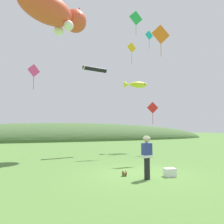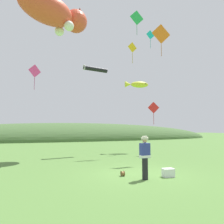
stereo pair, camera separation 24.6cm
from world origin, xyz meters
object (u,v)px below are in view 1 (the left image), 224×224
kite_spool (124,173)px  kite_diamond_red (153,108)px  picnic_cooler (170,172)px  kite_fish_windsock (136,85)px  kite_diamond_pink (34,71)px  kite_giant_cat (53,12)px  kite_diamond_gold (132,48)px  kite_diamond_teal (149,35)px  kite_diamond_green (136,18)px  festival_attendant (147,156)px  kite_tube_streamer (94,69)px  kite_diamond_orange (161,35)px

kite_spool → kite_diamond_red: size_ratio=0.12×
picnic_cooler → kite_fish_windsock: (2.77, 8.95, 5.91)m
kite_fish_windsock → kite_diamond_pink: (-8.76, -1.30, 0.12)m
kite_giant_cat → kite_diamond_gold: kite_giant_cat is taller
kite_giant_cat → picnic_cooler: bearing=-54.1°
kite_diamond_teal → picnic_cooler: bearing=-115.4°
kite_giant_cat → kite_diamond_green: size_ratio=3.01×
festival_attendant → kite_diamond_teal: (5.54, 9.30, 10.23)m
kite_tube_streamer → kite_spool: bearing=-93.6°
kite_diamond_pink → picnic_cooler: bearing=-51.9°
festival_attendant → kite_giant_cat: (-3.62, 6.68, 9.33)m
kite_giant_cat → kite_diamond_gold: 6.42m
kite_fish_windsock → kite_diamond_teal: size_ratio=1.20×
picnic_cooler → kite_diamond_teal: (4.38, 9.22, 11.00)m
kite_spool → kite_diamond_gold: 10.98m
kite_diamond_teal → festival_attendant: bearing=-120.8°
kite_diamond_red → kite_diamond_pink: (-9.18, 0.91, 2.49)m
kite_diamond_green → kite_diamond_pink: bearing=-180.0°
picnic_cooler → kite_diamond_red: 8.25m
kite_diamond_green → kite_diamond_orange: kite_diamond_green is taller
kite_fish_windsock → kite_diamond_green: size_ratio=1.00×
kite_fish_windsock → kite_diamond_red: (0.42, -2.21, -2.37)m
kite_spool → kite_diamond_red: (5.01, 5.99, 3.61)m
kite_spool → kite_fish_windsock: (4.59, 8.20, 5.98)m
kite_diamond_red → kite_diamond_pink: bearing=174.4°
kite_diamond_teal → kite_tube_streamer: bearing=-170.7°
picnic_cooler → kite_diamond_green: size_ratio=0.23×
festival_attendant → kite_diamond_green: 13.66m
kite_fish_windsock → kite_tube_streamer: (-4.11, -0.66, 0.88)m
kite_spool → kite_tube_streamer: (0.48, 7.54, 6.86)m
kite_diamond_orange → kite_diamond_pink: kite_diamond_orange is taller
festival_attendant → kite_fish_windsock: size_ratio=0.79×
kite_diamond_red → kite_diamond_orange: kite_diamond_orange is taller
kite_diamond_teal → kite_diamond_red: kite_diamond_teal is taller
kite_diamond_teal → kite_diamond_green: size_ratio=0.83×
kite_giant_cat → kite_diamond_orange: bearing=-18.3°
kite_diamond_pink → kite_diamond_red: bearing=-5.6°
kite_diamond_pink → kite_spool: bearing=-58.9°
kite_tube_streamer → kite_diamond_orange: bearing=-47.1°
kite_diamond_teal → kite_diamond_red: (-1.20, -2.48, -7.46)m
picnic_cooler → kite_giant_cat: 12.98m
kite_diamond_orange → kite_diamond_gold: bearing=110.9°
kite_tube_streamer → kite_diamond_red: size_ratio=1.15×
kite_diamond_green → kite_diamond_red: size_ratio=1.21×
picnic_cooler → kite_fish_windsock: 11.07m
kite_diamond_teal → kite_diamond_pink: bearing=-171.4°
kite_diamond_green → kite_diamond_orange: 4.58m
kite_tube_streamer → kite_diamond_teal: bearing=9.3°
kite_fish_windsock → kite_diamond_gold: (-1.35, -2.06, 2.52)m
kite_giant_cat → kite_diamond_teal: size_ratio=3.63×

